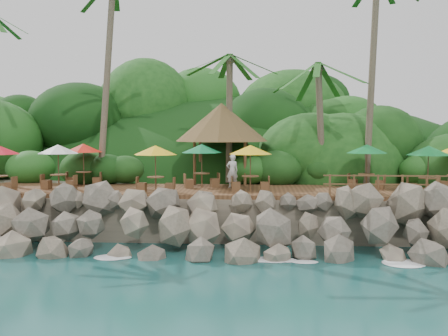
{
  "coord_description": "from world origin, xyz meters",
  "views": [
    {
      "loc": [
        1.79,
        -20.87,
        5.38
      ],
      "look_at": [
        0.0,
        6.0,
        3.4
      ],
      "focal_mm": 42.15,
      "sensor_mm": 36.0,
      "label": 1
    }
  ],
  "objects": [
    {
      "name": "terrace",
      "position": [
        0.0,
        6.0,
        2.2
      ],
      "size": [
        26.0,
        5.0,
        0.2
      ],
      "primitive_type": "cube",
      "color": "brown",
      "rests_on": "land_base"
    },
    {
      "name": "railing",
      "position": [
        8.93,
        3.65,
        2.91
      ],
      "size": [
        8.3,
        0.1,
        1.0
      ],
      "color": "brown",
      "rests_on": "terrace"
    },
    {
      "name": "seawall",
      "position": [
        0.0,
        2.0,
        1.15
      ],
      "size": [
        29.0,
        4.0,
        2.3
      ],
      "primitive_type": null,
      "color": "gray",
      "rests_on": "ground"
    },
    {
      "name": "jungle_foliage",
      "position": [
        0.0,
        15.0,
        0.0
      ],
      "size": [
        44.0,
        16.0,
        12.0
      ],
      "primitive_type": null,
      "color": "#143811",
      "rests_on": "ground"
    },
    {
      "name": "palapa",
      "position": [
        -0.37,
        9.38,
        5.79
      ],
      "size": [
        5.33,
        5.33,
        4.6
      ],
      "color": "brown",
      "rests_on": "ground"
    },
    {
      "name": "dining_clusters",
      "position": [
        -0.16,
        5.71,
        4.21
      ],
      "size": [
        25.08,
        4.91,
        2.31
      ],
      "color": "brown",
      "rests_on": "terrace"
    },
    {
      "name": "palms",
      "position": [
        1.29,
        8.83,
        11.73
      ],
      "size": [
        34.56,
        6.8,
        13.05
      ],
      "color": "brown",
      "rests_on": "ground"
    },
    {
      "name": "waiter",
      "position": [
        0.38,
        6.8,
        3.18
      ],
      "size": [
        0.75,
        0.62,
        1.76
      ],
      "primitive_type": "imported",
      "rotation": [
        0.0,
        0.0,
        3.51
      ],
      "color": "white",
      "rests_on": "terrace"
    },
    {
      "name": "foam_line",
      "position": [
        0.0,
        0.3,
        0.03
      ],
      "size": [
        25.2,
        0.8,
        0.06
      ],
      "color": "white",
      "rests_on": "ground"
    },
    {
      "name": "jungle_hill",
      "position": [
        0.0,
        23.5,
        0.0
      ],
      "size": [
        44.8,
        28.0,
        15.4
      ],
      "primitive_type": "ellipsoid",
      "color": "#143811",
      "rests_on": "ground"
    },
    {
      "name": "land_base",
      "position": [
        0.0,
        16.0,
        1.05
      ],
      "size": [
        32.0,
        25.2,
        2.1
      ],
      "primitive_type": "cube",
      "color": "gray",
      "rests_on": "ground"
    },
    {
      "name": "ground",
      "position": [
        0.0,
        0.0,
        0.0
      ],
      "size": [
        140.0,
        140.0,
        0.0
      ],
      "primitive_type": "plane",
      "color": "#19514F",
      "rests_on": "ground"
    }
  ]
}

